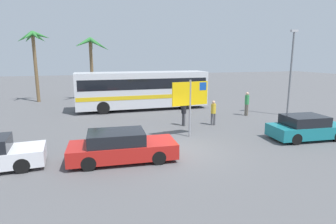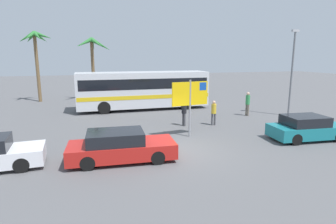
{
  "view_description": "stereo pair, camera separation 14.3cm",
  "coord_description": "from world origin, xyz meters",
  "px_view_note": "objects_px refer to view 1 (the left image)",
  "views": [
    {
      "loc": [
        -4.11,
        -11.89,
        4.44
      ],
      "look_at": [
        0.43,
        3.05,
        1.3
      ],
      "focal_mm": 29.47,
      "sensor_mm": 36.0,
      "label": 1
    },
    {
      "loc": [
        -3.97,
        -11.93,
        4.44
      ],
      "look_at": [
        0.43,
        3.05,
        1.3
      ],
      "focal_mm": 29.47,
      "sensor_mm": 36.0,
      "label": 2
    }
  ],
  "objects_px": {
    "pedestrian_crossing_lot": "(184,111)",
    "pedestrian_near_sign": "(213,111)",
    "car_teal": "(306,128)",
    "bus_front_coach": "(142,88)",
    "ferry_sign": "(191,96)",
    "pedestrian_by_bus": "(247,102)",
    "car_red": "(121,147)"
  },
  "relations": [
    {
      "from": "pedestrian_crossing_lot",
      "to": "pedestrian_by_bus",
      "type": "xyz_separation_m",
      "value": [
        5.71,
        1.61,
        0.07
      ]
    },
    {
      "from": "bus_front_coach",
      "to": "pedestrian_by_bus",
      "type": "bearing_deg",
      "value": -34.95
    },
    {
      "from": "car_red",
      "to": "car_teal",
      "type": "xyz_separation_m",
      "value": [
        10.11,
        0.29,
        -0.0
      ]
    },
    {
      "from": "bus_front_coach",
      "to": "ferry_sign",
      "type": "relative_size",
      "value": 3.43
    },
    {
      "from": "car_teal",
      "to": "pedestrian_near_sign",
      "type": "relative_size",
      "value": 2.58
    },
    {
      "from": "car_red",
      "to": "car_teal",
      "type": "distance_m",
      "value": 10.11
    },
    {
      "from": "pedestrian_by_bus",
      "to": "pedestrian_near_sign",
      "type": "bearing_deg",
      "value": -171.15
    },
    {
      "from": "car_red",
      "to": "bus_front_coach",
      "type": "bearing_deg",
      "value": 77.47
    },
    {
      "from": "car_teal",
      "to": "pedestrian_crossing_lot",
      "type": "height_order",
      "value": "pedestrian_crossing_lot"
    },
    {
      "from": "pedestrian_crossing_lot",
      "to": "pedestrian_by_bus",
      "type": "relative_size",
      "value": 0.95
    },
    {
      "from": "bus_front_coach",
      "to": "pedestrian_near_sign",
      "type": "bearing_deg",
      "value": -64.75
    },
    {
      "from": "car_teal",
      "to": "ferry_sign",
      "type": "bearing_deg",
      "value": 163.22
    },
    {
      "from": "car_red",
      "to": "pedestrian_near_sign",
      "type": "relative_size",
      "value": 2.86
    },
    {
      "from": "ferry_sign",
      "to": "pedestrian_crossing_lot",
      "type": "bearing_deg",
      "value": 70.21
    },
    {
      "from": "bus_front_coach",
      "to": "car_teal",
      "type": "distance_m",
      "value": 13.21
    },
    {
      "from": "ferry_sign",
      "to": "car_teal",
      "type": "relative_size",
      "value": 0.76
    },
    {
      "from": "ferry_sign",
      "to": "pedestrian_by_bus",
      "type": "bearing_deg",
      "value": 24.67
    },
    {
      "from": "ferry_sign",
      "to": "pedestrian_near_sign",
      "type": "xyz_separation_m",
      "value": [
        2.41,
        2.03,
        -1.37
      ]
    },
    {
      "from": "car_red",
      "to": "pedestrian_crossing_lot",
      "type": "xyz_separation_m",
      "value": [
        4.71,
        5.03,
        0.37
      ]
    },
    {
      "from": "pedestrian_crossing_lot",
      "to": "pedestrian_by_bus",
      "type": "height_order",
      "value": "pedestrian_by_bus"
    },
    {
      "from": "bus_front_coach",
      "to": "pedestrian_crossing_lot",
      "type": "bearing_deg",
      "value": -78.29
    },
    {
      "from": "car_teal",
      "to": "pedestrian_crossing_lot",
      "type": "relative_size",
      "value": 2.46
    },
    {
      "from": "ferry_sign",
      "to": "pedestrian_by_bus",
      "type": "distance_m",
      "value": 7.51
    },
    {
      "from": "bus_front_coach",
      "to": "ferry_sign",
      "type": "distance_m",
      "value": 9.04
    },
    {
      "from": "bus_front_coach",
      "to": "car_teal",
      "type": "relative_size",
      "value": 2.61
    },
    {
      "from": "car_red",
      "to": "car_teal",
      "type": "height_order",
      "value": "same"
    },
    {
      "from": "pedestrian_crossing_lot",
      "to": "car_red",
      "type": "bearing_deg",
      "value": 34.73
    },
    {
      "from": "bus_front_coach",
      "to": "pedestrian_crossing_lot",
      "type": "distance_m",
      "value": 6.74
    },
    {
      "from": "car_red",
      "to": "pedestrian_crossing_lot",
      "type": "distance_m",
      "value": 6.9
    },
    {
      "from": "pedestrian_crossing_lot",
      "to": "pedestrian_near_sign",
      "type": "relative_size",
      "value": 1.05
    },
    {
      "from": "car_red",
      "to": "car_teal",
      "type": "bearing_deg",
      "value": 5.25
    },
    {
      "from": "car_teal",
      "to": "pedestrian_near_sign",
      "type": "bearing_deg",
      "value": 133.34
    }
  ]
}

